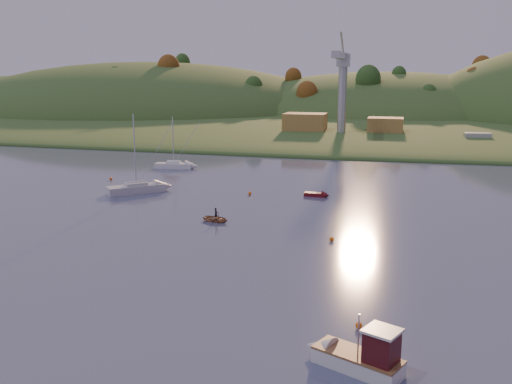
% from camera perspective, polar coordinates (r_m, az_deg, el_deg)
% --- Properties ---
extents(ground, '(500.00, 500.00, 0.00)m').
position_cam_1_polar(ground, '(37.90, -15.69, -17.48)').
color(ground, '#343D55').
rests_on(ground, ground).
extents(far_shore, '(620.00, 220.00, 1.50)m').
position_cam_1_polar(far_shore, '(259.46, 10.65, 7.80)').
color(far_shore, '#3A5321').
rests_on(far_shore, ground).
extents(shore_slope, '(640.00, 150.00, 7.00)m').
position_cam_1_polar(shore_slope, '(194.87, 9.31, 6.49)').
color(shore_slope, '#3A5321').
rests_on(shore_slope, ground).
extents(hill_left_far, '(120.00, 100.00, 32.00)m').
position_cam_1_polar(hill_left_far, '(301.58, -21.84, 7.72)').
color(hill_left_far, '#3A5321').
rests_on(hill_left_far, ground).
extents(hill_left, '(170.00, 140.00, 44.00)m').
position_cam_1_polar(hill_left, '(252.88, -10.84, 7.68)').
color(hill_left, '#3A5321').
rests_on(hill_left, ground).
extents(hill_center, '(140.00, 120.00, 36.00)m').
position_cam_1_polar(hill_center, '(239.05, 12.72, 7.36)').
color(hill_center, '#3A5321').
rests_on(hill_center, ground).
extents(hillside_trees, '(280.00, 50.00, 32.00)m').
position_cam_1_polar(hillside_trees, '(214.72, 9.81, 6.98)').
color(hillside_trees, '#254D1B').
rests_on(hillside_trees, ground).
extents(wharf, '(42.00, 16.00, 2.40)m').
position_cam_1_polar(wharf, '(151.71, 9.70, 5.39)').
color(wharf, slate).
rests_on(wharf, ground).
extents(shed_west, '(11.00, 8.00, 4.80)m').
position_cam_1_polar(shed_west, '(153.94, 4.92, 6.95)').
color(shed_west, '#A48536').
rests_on(shed_west, wharf).
extents(shed_east, '(9.00, 7.00, 4.00)m').
position_cam_1_polar(shed_east, '(152.93, 12.81, 6.52)').
color(shed_east, '#A48536').
rests_on(shed_east, wharf).
extents(dock_crane, '(3.20, 28.00, 20.30)m').
position_cam_1_polar(dock_crane, '(147.42, 8.62, 11.46)').
color(dock_crane, '#B7B7BC').
rests_on(dock_crane, wharf).
extents(fishing_boat, '(6.90, 4.64, 4.24)m').
position_cam_1_polar(fishing_boat, '(37.77, 9.53, -15.66)').
color(fishing_boat, silver).
rests_on(fishing_boat, ground).
extents(sailboat_near, '(8.23, 7.74, 12.07)m').
position_cam_1_polar(sailboat_near, '(89.16, -11.87, 0.40)').
color(sailboat_near, silver).
rests_on(sailboat_near, ground).
extents(sailboat_far, '(7.30, 2.96, 9.84)m').
position_cam_1_polar(sailboat_far, '(110.59, -8.22, 2.71)').
color(sailboat_far, white).
rests_on(sailboat_far, ground).
extents(canoe, '(3.95, 3.26, 0.71)m').
position_cam_1_polar(canoe, '(71.06, -4.02, -2.68)').
color(canoe, '#936E51').
rests_on(canoe, ground).
extents(paddler, '(0.48, 0.61, 1.48)m').
position_cam_1_polar(paddler, '(70.96, -4.02, -2.38)').
color(paddler, black).
rests_on(paddler, ground).
extents(red_tender, '(3.91, 1.71, 1.29)m').
position_cam_1_polar(red_tender, '(85.30, 6.42, -0.29)').
color(red_tender, '#5F0D15').
rests_on(red_tender, ground).
extents(work_vessel, '(14.69, 6.41, 3.67)m').
position_cam_1_polar(work_vessel, '(148.27, 21.23, 4.63)').
color(work_vessel, slate).
rests_on(work_vessel, ground).
extents(buoy_0, '(0.50, 0.50, 0.50)m').
position_cam_1_polar(buoy_0, '(43.19, 10.24, -13.00)').
color(buoy_0, orange).
rests_on(buoy_0, ground).
extents(buoy_1, '(0.50, 0.50, 0.50)m').
position_cam_1_polar(buoy_1, '(63.38, 7.58, -4.69)').
color(buoy_1, orange).
rests_on(buoy_1, ground).
extents(buoy_2, '(0.50, 0.50, 0.50)m').
position_cam_1_polar(buoy_2, '(100.78, -14.31, 1.31)').
color(buoy_2, orange).
rests_on(buoy_2, ground).
extents(buoy_3, '(0.50, 0.50, 0.50)m').
position_cam_1_polar(buoy_3, '(86.00, -0.63, -0.12)').
color(buoy_3, orange).
rests_on(buoy_3, ground).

